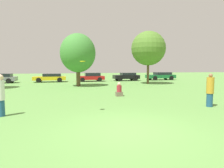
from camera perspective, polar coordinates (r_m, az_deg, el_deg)
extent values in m
plane|color=#5B8E42|center=(6.52, 4.87, -13.45)|extent=(120.00, 120.00, 0.00)
cylinder|color=navy|center=(9.34, -29.98, -6.26)|extent=(0.25, 0.25, 0.69)
cylinder|color=silver|center=(9.23, -30.19, -1.61)|extent=(0.29, 0.29, 0.84)
sphere|color=beige|center=(9.19, -30.34, 1.70)|extent=(0.26, 0.26, 0.26)
cylinder|color=navy|center=(11.29, 27.02, -4.27)|extent=(0.31, 0.31, 0.70)
cylinder|color=#BF8C26|center=(11.19, 27.18, -0.36)|extent=(0.37, 0.37, 0.85)
sphere|color=#8C6647|center=(11.16, 27.29, 2.28)|extent=(0.20, 0.20, 0.20)
cylinder|color=yellow|center=(8.56, -8.70, 6.69)|extent=(0.23, 0.23, 0.03)
cube|color=#726651|center=(13.70, 2.13, -2.98)|extent=(0.47, 0.39, 0.31)
cylinder|color=#A52633|center=(13.65, 2.14, -1.38)|extent=(0.35, 0.35, 0.46)
sphere|color=beige|center=(13.61, 2.14, 0.03)|extent=(0.24, 0.24, 0.24)
cylinder|color=brown|center=(21.03, -10.00, 2.79)|extent=(0.43, 0.43, 2.54)
ellipsoid|color=#3D7F33|center=(21.07, -10.10, 9.06)|extent=(3.76, 3.76, 4.15)
cylinder|color=brown|center=(23.99, 10.64, 3.83)|extent=(0.29, 0.29, 3.19)
sphere|color=#4C7528|center=(24.09, 10.75, 10.36)|extent=(4.16, 4.16, 4.16)
cube|color=slate|center=(28.81, -30.35, 1.32)|extent=(3.96, 1.79, 0.55)
cube|color=black|center=(28.70, -29.83, 2.29)|extent=(2.18, 1.56, 0.41)
cylinder|color=black|center=(27.65, -28.41, 0.81)|extent=(0.63, 0.19, 0.63)
cylinder|color=black|center=(29.34, -27.56, 1.05)|extent=(0.63, 0.19, 0.63)
cube|color=gold|center=(27.99, -18.04, 1.64)|extent=(4.36, 1.88, 0.50)
cube|color=black|center=(27.95, -17.40, 2.57)|extent=(2.41, 1.64, 0.39)
cylinder|color=black|center=(27.22, -20.99, 1.05)|extent=(0.66, 0.21, 0.66)
cylinder|color=black|center=(29.04, -20.55, 1.29)|extent=(0.66, 0.21, 0.66)
cylinder|color=black|center=(27.02, -15.32, 1.18)|extent=(0.66, 0.21, 0.66)
cylinder|color=black|center=(28.85, -15.23, 1.41)|extent=(0.66, 0.21, 0.66)
cube|color=red|center=(28.10, -6.43, 1.85)|extent=(3.95, 1.81, 0.52)
cube|color=black|center=(28.12, -5.85, 2.86)|extent=(2.18, 1.58, 0.47)
cylinder|color=black|center=(27.10, -8.74, 1.26)|extent=(0.62, 0.17, 0.62)
cylinder|color=black|center=(28.86, -9.06, 1.49)|extent=(0.62, 0.17, 0.62)
cylinder|color=black|center=(27.43, -3.66, 1.36)|extent=(0.62, 0.17, 0.62)
cylinder|color=black|center=(29.17, -4.28, 1.57)|extent=(0.62, 0.17, 0.62)
cube|color=black|center=(29.33, 4.22, 2.14)|extent=(3.90, 1.76, 0.55)
cube|color=black|center=(29.40, 4.76, 3.02)|extent=(2.15, 1.53, 0.35)
cylinder|color=black|center=(28.16, 2.43, 1.56)|extent=(0.72, 0.19, 0.72)
cylinder|color=black|center=(29.81, 1.50, 1.76)|extent=(0.72, 0.19, 0.72)
cylinder|color=black|center=(28.93, 7.01, 1.62)|extent=(0.72, 0.19, 0.72)
cylinder|color=black|center=(30.54, 5.86, 1.81)|extent=(0.72, 0.19, 0.72)
cube|color=#196633|center=(32.14, 14.22, 2.22)|extent=(4.60, 1.92, 0.54)
cube|color=black|center=(32.28, 14.78, 3.05)|extent=(2.54, 1.67, 0.40)
cylinder|color=black|center=(30.67, 12.70, 1.71)|extent=(0.70, 0.22, 0.70)
cylinder|color=black|center=(32.35, 11.21, 1.90)|extent=(0.70, 0.22, 0.70)
cylinder|color=black|center=(32.04, 17.25, 1.74)|extent=(0.70, 0.22, 0.70)
cylinder|color=black|center=(33.65, 15.60, 1.93)|extent=(0.70, 0.22, 0.70)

